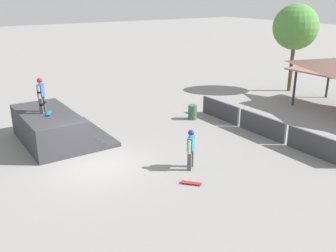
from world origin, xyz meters
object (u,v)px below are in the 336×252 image
(skater_on_deck, at_px, (41,93))
(skateboard_on_deck, at_px, (49,113))
(trash_bin, at_px, (192,112))
(bystander_walking, at_px, (191,146))
(skateboard_on_ground, at_px, (191,183))
(tree_beside_pavilion, at_px, (296,27))

(skater_on_deck, relative_size, skateboard_on_deck, 2.20)
(trash_bin, bearing_deg, bystander_walking, -37.76)
(skater_on_deck, distance_m, trash_bin, 8.61)
(bystander_walking, bearing_deg, skateboard_on_deck, 85.75)
(bystander_walking, bearing_deg, trash_bin, 13.36)
(trash_bin, bearing_deg, skateboard_on_ground, -37.48)
(skater_on_deck, relative_size, trash_bin, 2.00)
(skater_on_deck, bearing_deg, bystander_walking, 66.63)
(skater_on_deck, xyz_separation_m, trash_bin, (1.11, 8.28, -2.10))
(bystander_walking, relative_size, trash_bin, 2.04)
(skater_on_deck, bearing_deg, skateboard_on_ground, 57.43)
(trash_bin, bearing_deg, skateboard_on_deck, -94.44)
(skateboard_on_deck, height_order, tree_beside_pavilion, tree_beside_pavilion)
(skateboard_on_deck, bearing_deg, skateboard_on_ground, 48.33)
(skateboard_on_deck, bearing_deg, bystander_walking, 58.19)
(skateboard_on_deck, height_order, skateboard_on_ground, skateboard_on_deck)
(skater_on_deck, xyz_separation_m, tree_beside_pavilion, (-0.30, 18.56, 2.18))
(skateboard_on_ground, bearing_deg, trash_bin, -79.80)
(skateboard_on_ground, xyz_separation_m, tree_beside_pavilion, (-7.81, 15.19, 4.65))
(tree_beside_pavilion, bearing_deg, skater_on_deck, -89.06)
(skateboard_on_deck, xyz_separation_m, tree_beside_pavilion, (-0.78, 18.43, 3.10))
(skateboard_on_deck, distance_m, tree_beside_pavilion, 18.70)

